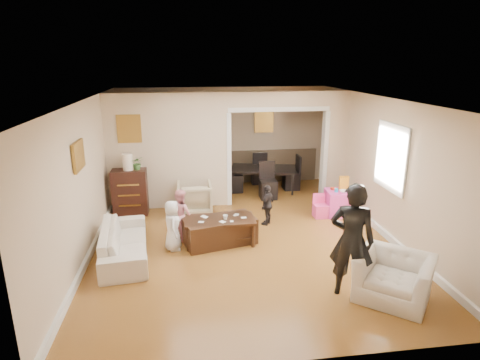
{
  "coord_description": "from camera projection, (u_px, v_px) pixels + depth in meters",
  "views": [
    {
      "loc": [
        -1.02,
        -7.14,
        3.25
      ],
      "look_at": [
        0.0,
        0.2,
        1.05
      ],
      "focal_mm": 30.09,
      "sensor_mm": 36.0,
      "label": 1
    }
  ],
  "objects": [
    {
      "name": "armchair_front",
      "position": [
        394.0,
        277.0,
        5.66
      ],
      "size": [
        1.32,
        1.3,
        0.65
      ],
      "primitive_type": "imported",
      "rotation": [
        0.0,
        0.0,
        -0.7
      ],
      "color": "beige",
      "rests_on": "ground"
    },
    {
      "name": "partition_left",
      "position": [
        169.0,
        152.0,
        8.99
      ],
      "size": [
        2.75,
        0.18,
        2.6
      ],
      "primitive_type": "cube",
      "color": "#C8B192",
      "rests_on": "ground"
    },
    {
      "name": "armchair_back",
      "position": [
        195.0,
        198.0,
        8.87
      ],
      "size": [
        0.74,
        0.76,
        0.69
      ],
      "primitive_type": "imported",
      "rotation": [
        0.0,
        0.0,
        3.14
      ],
      "color": "tan",
      "rests_on": "ground"
    },
    {
      "name": "floor",
      "position": [
        241.0,
        234.0,
        7.84
      ],
      "size": [
        7.0,
        7.0,
        0.0
      ],
      "primitive_type": "plane",
      "color": "#A26E2A",
      "rests_on": "ground"
    },
    {
      "name": "partition_header",
      "position": [
        279.0,
        99.0,
        9.0
      ],
      "size": [
        2.22,
        0.18,
        0.35
      ],
      "primitive_type": "cube",
      "color": "#C8B192",
      "rests_on": "partition_right"
    },
    {
      "name": "child_kneel_b",
      "position": [
        181.0,
        214.0,
        7.54
      ],
      "size": [
        0.57,
        0.6,
        0.97
      ],
      "primitive_type": "imported",
      "rotation": [
        0.0,
        0.0,
        2.17
      ],
      "color": "pink",
      "rests_on": "ground"
    },
    {
      "name": "partition_right",
      "position": [
        334.0,
        147.0,
        9.5
      ],
      "size": [
        0.55,
        0.18,
        2.6
      ],
      "primitive_type": "cube",
      "color": "#C8B192",
      "rests_on": "ground"
    },
    {
      "name": "craft_papers",
      "position": [
        222.0,
        218.0,
        7.36
      ],
      "size": [
        0.9,
        0.44,
        0.0
      ],
      "color": "white",
      "rests_on": "coffee_table"
    },
    {
      "name": "play_table",
      "position": [
        339.0,
        203.0,
        8.79
      ],
      "size": [
        0.61,
        0.61,
        0.54
      ],
      "primitive_type": "cube",
      "rotation": [
        0.0,
        0.0,
        -0.09
      ],
      "color": "#F13FAB",
      "rests_on": "ground"
    },
    {
      "name": "framed_art_partition",
      "position": [
        129.0,
        129.0,
        8.63
      ],
      "size": [
        0.45,
        0.03,
        0.55
      ],
      "primitive_type": "cube",
      "color": "brown",
      "rests_on": "partition_left"
    },
    {
      "name": "cereal_box",
      "position": [
        344.0,
        183.0,
        8.78
      ],
      "size": [
        0.21,
        0.09,
        0.3
      ],
      "primitive_type": "cube",
      "rotation": [
        0.0,
        0.0,
        -0.09
      ],
      "color": "yellow",
      "rests_on": "play_table"
    },
    {
      "name": "window_pane",
      "position": [
        392.0,
        157.0,
        7.37
      ],
      "size": [
        0.03,
        0.95,
        1.1
      ],
      "primitive_type": "cube",
      "color": "white",
      "rests_on": "ground"
    },
    {
      "name": "child_toddler",
      "position": [
        268.0,
        205.0,
        8.21
      ],
      "size": [
        0.46,
        0.53,
        0.85
      ],
      "primitive_type": "imported",
      "rotation": [
        0.0,
        0.0,
        -2.19
      ],
      "color": "black",
      "rests_on": "ground"
    },
    {
      "name": "child_kneel_a",
      "position": [
        172.0,
        225.0,
        7.1
      ],
      "size": [
        0.32,
        0.47,
        0.92
      ],
      "primitive_type": "imported",
      "rotation": [
        0.0,
        0.0,
        1.65
      ],
      "color": "white",
      "rests_on": "ground"
    },
    {
      "name": "toy_block",
      "position": [
        333.0,
        188.0,
        8.81
      ],
      "size": [
        0.09,
        0.08,
        0.05
      ],
      "primitive_type": "cube",
      "rotation": [
        0.0,
        0.0,
        0.26
      ],
      "color": "red",
      "rests_on": "play_table"
    },
    {
      "name": "table_lamp",
      "position": [
        128.0,
        162.0,
        8.55
      ],
      "size": [
        0.22,
        0.22,
        0.36
      ],
      "primitive_type": "cylinder",
      "color": "beige",
      "rests_on": "dresser"
    },
    {
      "name": "sofa",
      "position": [
        124.0,
        242.0,
        6.88
      ],
      "size": [
        0.94,
        1.96,
        0.55
      ],
      "primitive_type": "imported",
      "rotation": [
        0.0,
        0.0,
        1.68
      ],
      "color": "beige",
      "rests_on": "ground"
    },
    {
      "name": "coffee_table",
      "position": [
        220.0,
        231.0,
        7.42
      ],
      "size": [
        1.4,
        0.94,
        0.48
      ],
      "primitive_type": "cube",
      "rotation": [
        0.0,
        0.0,
        0.25
      ],
      "color": "#3D1F13",
      "rests_on": "ground"
    },
    {
      "name": "dresser",
      "position": [
        130.0,
        192.0,
        8.75
      ],
      "size": [
        0.73,
        0.41,
        1.01
      ],
      "primitive_type": "cube",
      "color": "black",
      "rests_on": "ground"
    },
    {
      "name": "potted_plant",
      "position": [
        137.0,
        163.0,
        8.59
      ],
      "size": [
        0.26,
        0.23,
        0.29
      ],
      "primitive_type": "imported",
      "color": "#3D682E",
      "rests_on": "dresser"
    },
    {
      "name": "play_bowl",
      "position": [
        344.0,
        192.0,
        8.6
      ],
      "size": [
        0.22,
        0.22,
        0.05
      ],
      "primitive_type": "imported",
      "rotation": [
        0.0,
        0.0,
        -0.09
      ],
      "color": "white",
      "rests_on": "play_table"
    },
    {
      "name": "dining_table",
      "position": [
        263.0,
        179.0,
        10.44
      ],
      "size": [
        1.84,
        1.29,
        0.59
      ],
      "primitive_type": "imported",
      "rotation": [
        0.0,
        0.0,
        -0.23
      ],
      "color": "black",
      "rests_on": "ground"
    },
    {
      "name": "framed_art_sofa_wall",
      "position": [
        79.0,
        156.0,
        6.4
      ],
      "size": [
        0.03,
        0.55,
        0.4
      ],
      "primitive_type": "cube",
      "color": "brown"
    },
    {
      "name": "coffee_cup",
      "position": [
        225.0,
        217.0,
        7.3
      ],
      "size": [
        0.11,
        0.11,
        0.08
      ],
      "primitive_type": "imported",
      "rotation": [
        0.0,
        0.0,
        0.25
      ],
      "color": "silver",
      "rests_on": "coffee_table"
    },
    {
      "name": "framed_art_alcove",
      "position": [
        264.0,
        121.0,
        10.76
      ],
      "size": [
        0.45,
        0.03,
        0.55
      ],
      "primitive_type": "cube",
      "color": "brown"
    },
    {
      "name": "adult_person",
      "position": [
        352.0,
        241.0,
        5.6
      ],
      "size": [
        0.73,
        0.64,
        1.69
      ],
      "primitive_type": "imported",
      "rotation": [
        0.0,
        0.0,
        2.67
      ],
      "color": "black",
      "rests_on": "ground"
    },
    {
      "name": "cyan_cup",
      "position": [
        336.0,
        190.0,
        8.64
      ],
      "size": [
        0.08,
        0.08,
        0.08
      ],
      "primitive_type": "cylinder",
      "color": "#2AA9D4",
      "rests_on": "play_table"
    }
  ]
}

